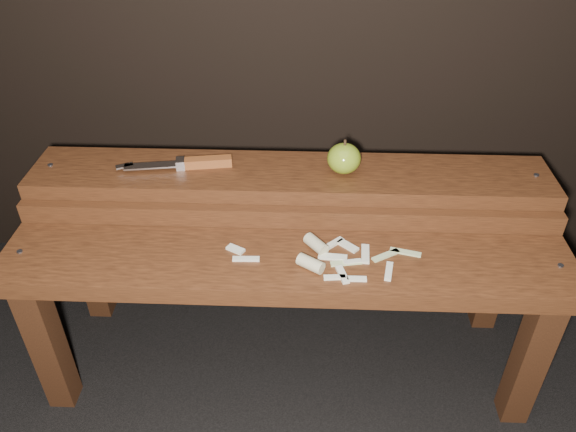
{
  "coord_description": "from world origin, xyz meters",
  "views": [
    {
      "loc": [
        0.04,
        -0.94,
        1.17
      ],
      "look_at": [
        0.0,
        0.06,
        0.45
      ],
      "focal_mm": 35.0,
      "sensor_mm": 36.0,
      "label": 1
    }
  ],
  "objects_px": {
    "bench_rear_tier": "(290,202)",
    "apple": "(344,158)",
    "bench_front_tier": "(286,286)",
    "knife": "(193,163)"
  },
  "relations": [
    {
      "from": "knife",
      "to": "bench_rear_tier",
      "type": "bearing_deg",
      "value": -2.76
    },
    {
      "from": "bench_rear_tier",
      "to": "apple",
      "type": "xyz_separation_m",
      "value": [
        0.12,
        0.0,
        0.12
      ]
    },
    {
      "from": "bench_front_tier",
      "to": "bench_rear_tier",
      "type": "bearing_deg",
      "value": 90.0
    },
    {
      "from": "bench_front_tier",
      "to": "knife",
      "type": "relative_size",
      "value": 4.5
    },
    {
      "from": "apple",
      "to": "knife",
      "type": "bearing_deg",
      "value": 178.93
    },
    {
      "from": "bench_front_tier",
      "to": "apple",
      "type": "distance_m",
      "value": 0.32
    },
    {
      "from": "bench_front_tier",
      "to": "bench_rear_tier",
      "type": "distance_m",
      "value": 0.23
    },
    {
      "from": "apple",
      "to": "bench_rear_tier",
      "type": "bearing_deg",
      "value": -177.98
    },
    {
      "from": "bench_rear_tier",
      "to": "apple",
      "type": "bearing_deg",
      "value": 2.02
    },
    {
      "from": "bench_rear_tier",
      "to": "knife",
      "type": "height_order",
      "value": "knife"
    }
  ]
}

